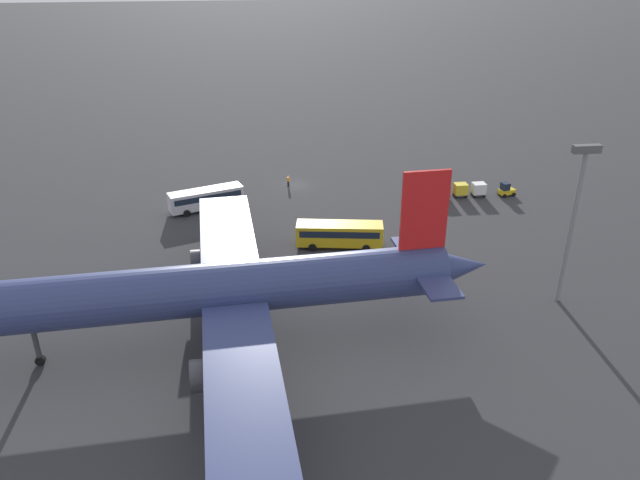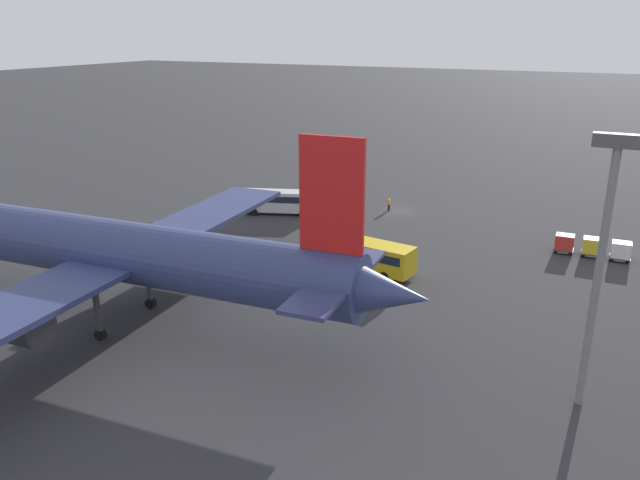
# 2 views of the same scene
# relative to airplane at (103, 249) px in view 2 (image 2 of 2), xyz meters

# --- Properties ---
(ground_plane) EXTENTS (600.00, 600.00, 0.00)m
(ground_plane) POSITION_rel_airplane_xyz_m (-10.65, -41.69, -6.26)
(ground_plane) COLOR #2D2D30
(airplane) EXTENTS (54.00, 46.81, 16.65)m
(airplane) POSITION_rel_airplane_xyz_m (0.00, 0.00, 0.00)
(airplane) COLOR navy
(airplane) RESTS_ON ground
(shuttle_bus_near) EXTENTS (10.81, 5.93, 3.04)m
(shuttle_bus_near) POSITION_rel_airplane_xyz_m (2.87, -33.61, -4.43)
(shuttle_bus_near) COLOR silver
(shuttle_bus_near) RESTS_ON ground
(shuttle_bus_far) EXTENTS (11.15, 4.43, 3.15)m
(shuttle_bus_far) POSITION_rel_airplane_xyz_m (-14.47, -19.67, -4.36)
(shuttle_bus_far) COLOR gold
(shuttle_bus_far) RESTS_ON ground
(worker_person) EXTENTS (0.38, 0.38, 1.74)m
(worker_person) POSITION_rel_airplane_xyz_m (-9.45, -41.26, -5.38)
(worker_person) COLOR #1E1E2D
(worker_person) RESTS_ON ground
(cargo_cart_white) EXTENTS (2.05, 1.75, 2.06)m
(cargo_cart_white) POSITION_rel_airplane_xyz_m (-37.76, -33.98, -5.06)
(cargo_cart_white) COLOR #38383D
(cargo_cart_white) RESTS_ON ground
(cargo_cart_yellow) EXTENTS (2.05, 1.75, 2.06)m
(cargo_cart_yellow) POSITION_rel_airplane_xyz_m (-34.98, -34.08, -5.06)
(cargo_cart_yellow) COLOR #38383D
(cargo_cart_yellow) RESTS_ON ground
(cargo_cart_red) EXTENTS (2.05, 1.75, 2.06)m
(cargo_cart_red) POSITION_rel_airplane_xyz_m (-32.20, -34.02, -5.06)
(cargo_cart_red) COLOR #38383D
(cargo_cart_red) RESTS_ON ground
(light_pole) EXTENTS (2.80, 0.70, 17.54)m
(light_pole) POSITION_rel_airplane_xyz_m (-36.19, -4.16, 4.51)
(light_pole) COLOR slate
(light_pole) RESTS_ON ground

